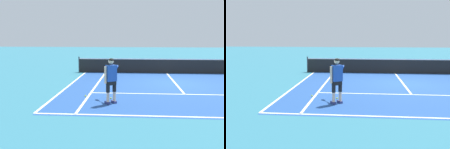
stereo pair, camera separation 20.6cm
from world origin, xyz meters
TOP-DOWN VIEW (x-y plane):
  - ground_plane at (0.00, 0.00)m, footprint 80.00×80.00m
  - court_inner_surface at (0.00, -1.12)m, footprint 10.98×10.05m
  - line_baseline at (0.00, -5.95)m, footprint 10.98×0.10m
  - line_service at (0.00, -2.69)m, footprint 8.23×0.10m
  - line_centre_service at (0.00, 0.51)m, footprint 0.10×6.40m
  - line_singles_left at (-4.12, -1.12)m, footprint 0.10×9.65m
  - line_doubles_left at (-5.49, -1.12)m, footprint 0.10×9.65m
  - tennis_net at (0.00, 3.71)m, footprint 11.96×0.08m
  - tennis_player at (-3.07, -4.48)m, footprint 0.60×1.21m
  - tennis_ball_near_feet at (-3.13, -3.77)m, footprint 0.07×0.07m
  - tennis_ball_by_baseline at (-4.22, -3.45)m, footprint 0.07×0.07m

SIDE VIEW (x-z plane):
  - ground_plane at x=0.00m, z-range 0.00..0.00m
  - court_inner_surface at x=0.00m, z-range 0.00..0.00m
  - line_baseline at x=0.00m, z-range 0.00..0.01m
  - line_service at x=0.00m, z-range 0.00..0.01m
  - line_centre_service at x=0.00m, z-range 0.00..0.01m
  - line_singles_left at x=-4.12m, z-range 0.00..0.01m
  - line_doubles_left at x=-5.49m, z-range 0.00..0.01m
  - tennis_ball_near_feet at x=-3.13m, z-range 0.00..0.07m
  - tennis_ball_by_baseline at x=-4.22m, z-range 0.00..0.07m
  - tennis_net at x=0.00m, z-range -0.04..1.03m
  - tennis_player at x=-3.07m, z-range 0.13..1.85m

